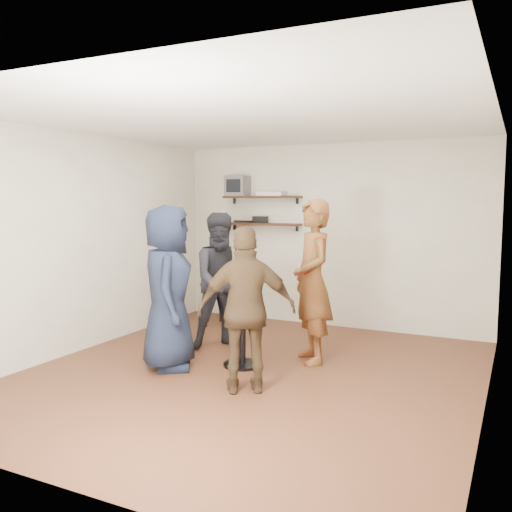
{
  "coord_description": "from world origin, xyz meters",
  "views": [
    {
      "loc": [
        2.47,
        -4.88,
        1.82
      ],
      "look_at": [
        -0.13,
        0.4,
        1.2
      ],
      "focal_mm": 38.0,
      "sensor_mm": 36.0,
      "label": 1
    }
  ],
  "objects": [
    {
      "name": "wine_glass_bl",
      "position": [
        -0.23,
        0.31,
        1.12
      ],
      "size": [
        0.06,
        0.06,
        0.19
      ],
      "color": "silver",
      "rests_on": "drinks_table"
    },
    {
      "name": "dvd_deck",
      "position": [
        -0.84,
        2.38,
        1.9
      ],
      "size": [
        0.4,
        0.24,
        0.06
      ],
      "primitive_type": "cube",
      "color": "silver",
      "rests_on": "shelf_upper"
    },
    {
      "name": "wine_glass_fl",
      "position": [
        -0.28,
        0.21,
        1.13
      ],
      "size": [
        0.07,
        0.07,
        0.21
      ],
      "color": "silver",
      "rests_on": "drinks_table"
    },
    {
      "name": "person_dark",
      "position": [
        -0.77,
        0.81,
        0.83
      ],
      "size": [
        1.02,
        1.01,
        1.66
      ],
      "primitive_type": "imported",
      "rotation": [
        0.0,
        0.0,
        0.78
      ],
      "color": "black",
      "rests_on": "room"
    },
    {
      "name": "room",
      "position": [
        0.0,
        0.0,
        1.3
      ],
      "size": [
        4.58,
        5.08,
        2.68
      ],
      "color": "#442316",
      "rests_on": "ground"
    },
    {
      "name": "person_plaid",
      "position": [
        0.41,
        0.74,
        0.91
      ],
      "size": [
        0.75,
        0.79,
        1.82
      ],
      "primitive_type": "imported",
      "rotation": [
        0.0,
        0.0,
        -0.89
      ],
      "color": "#AC1318",
      "rests_on": "room"
    },
    {
      "name": "person_brown",
      "position": [
        0.19,
        -0.44,
        0.79
      ],
      "size": [
        0.99,
        0.8,
        1.58
      ],
      "primitive_type": "imported",
      "rotation": [
        0.0,
        0.0,
        3.68
      ],
      "color": "#3F2D1B",
      "rests_on": "room"
    },
    {
      "name": "wine_glass_fr",
      "position": [
        -0.16,
        0.2,
        1.14
      ],
      "size": [
        0.07,
        0.07,
        0.22
      ],
      "color": "silver",
      "rests_on": "drinks_table"
    },
    {
      "name": "crt_monitor",
      "position": [
        -1.4,
        2.38,
        2.02
      ],
      "size": [
        0.32,
        0.3,
        0.3
      ],
      "primitive_type": "cube",
      "color": "#59595B",
      "rests_on": "shelf_upper"
    },
    {
      "name": "power_strip",
      "position": [
        -1.34,
        2.42,
        1.48
      ],
      "size": [
        0.3,
        0.05,
        0.03
      ],
      "primitive_type": "cube",
      "color": "black",
      "rests_on": "shelf_lower"
    },
    {
      "name": "vase_lilies",
      "position": [
        -1.31,
        1.82,
        0.97
      ],
      "size": [
        0.2,
        0.21,
        1.07
      ],
      "rotation": [
        0.0,
        0.0,
        -0.11
      ],
      "color": "white",
      "rests_on": "side_table"
    },
    {
      "name": "radio",
      "position": [
        -1.03,
        2.38,
        1.52
      ],
      "size": [
        0.22,
        0.1,
        0.1
      ],
      "primitive_type": "cube",
      "color": "black",
      "rests_on": "shelf_lower"
    },
    {
      "name": "shelf_lower",
      "position": [
        -1.0,
        2.38,
        1.45
      ],
      "size": [
        1.2,
        0.25,
        0.04
      ],
      "primitive_type": "cube",
      "color": "black",
      "rests_on": "room"
    },
    {
      "name": "drinks_table",
      "position": [
        -0.21,
        0.24,
        0.64
      ],
      "size": [
        0.54,
        0.54,
        0.99
      ],
      "color": "black",
      "rests_on": "room"
    },
    {
      "name": "person_navy",
      "position": [
        -0.89,
        -0.17,
        0.88
      ],
      "size": [
        0.92,
        1.02,
        1.76
      ],
      "primitive_type": "imported",
      "rotation": [
        0.0,
        0.0,
        2.12
      ],
      "color": "#161C31",
      "rests_on": "room"
    },
    {
      "name": "shelf_upper",
      "position": [
        -1.0,
        2.38,
        1.85
      ],
      "size": [
        1.2,
        0.25,
        0.04
      ],
      "primitive_type": "cube",
      "color": "black",
      "rests_on": "room"
    },
    {
      "name": "wine_glass_br",
      "position": [
        -0.18,
        0.26,
        1.14
      ],
      "size": [
        0.07,
        0.07,
        0.22
      ],
      "color": "silver",
      "rests_on": "drinks_table"
    },
    {
      "name": "side_table",
      "position": [
        -1.31,
        1.82,
        0.53
      ],
      "size": [
        0.58,
        0.58,
        0.63
      ],
      "rotation": [
        0.0,
        0.0,
        -0.11
      ],
      "color": "black",
      "rests_on": "room"
    }
  ]
}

